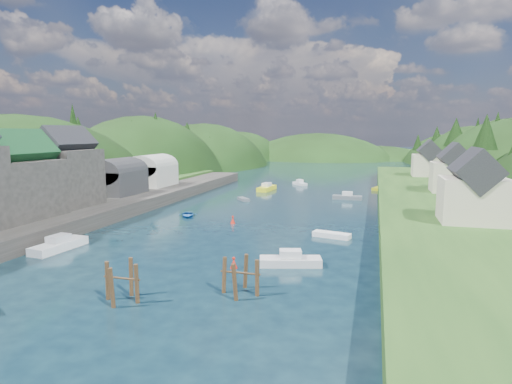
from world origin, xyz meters
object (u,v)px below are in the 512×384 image
(piling_cluster_far, at_px, (240,280))
(channel_buoy_far, at_px, (233,220))
(piling_cluster_near, at_px, (122,286))
(channel_buoy_near, at_px, (234,263))

(piling_cluster_far, distance_m, channel_buoy_far, 25.88)
(piling_cluster_near, height_order, channel_buoy_near, piling_cluster_near)
(piling_cluster_near, height_order, piling_cluster_far, piling_cluster_near)
(piling_cluster_near, xyz_separation_m, piling_cluster_far, (7.99, 3.74, -0.07))
(piling_cluster_near, distance_m, channel_buoy_far, 28.08)
(piling_cluster_near, height_order, channel_buoy_far, piling_cluster_near)
(piling_cluster_far, height_order, channel_buoy_far, piling_cluster_far)
(channel_buoy_near, relative_size, channel_buoy_far, 1.00)
(piling_cluster_near, distance_m, piling_cluster_far, 8.82)
(channel_buoy_near, height_order, channel_buoy_far, same)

